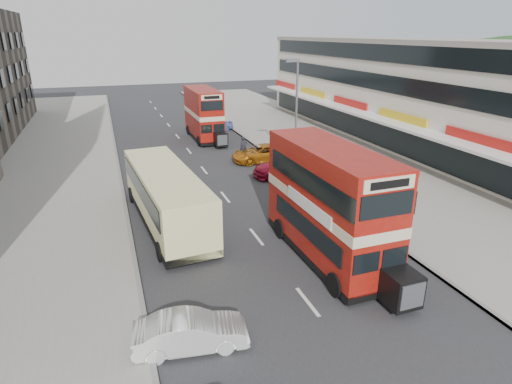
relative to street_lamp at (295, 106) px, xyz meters
name	(u,v)px	position (x,y,z in m)	size (l,w,h in m)	color
ground	(332,334)	(-6.52, -18.00, -4.78)	(160.00, 160.00, 0.00)	#28282B
road_surface	(204,170)	(-6.52, 2.00, -4.78)	(12.00, 90.00, 0.01)	#28282B
pavement_right	(343,155)	(5.48, 2.00, -4.71)	(12.00, 90.00, 0.15)	gray
pavement_left	(29,187)	(-18.52, 2.00, -4.71)	(12.00, 90.00, 0.15)	gray
kerb_left	(120,178)	(-12.62, 2.00, -4.71)	(0.20, 90.00, 0.16)	gray
kerb_right	(279,162)	(-0.42, 2.00, -4.71)	(0.20, 90.00, 0.16)	gray
commercial_row	(413,93)	(13.42, 4.00, -0.09)	(9.90, 46.20, 9.30)	beige
street_lamp	(295,106)	(0.00, 0.00, 0.00)	(1.00, 0.20, 8.12)	slate
bus_main	(329,204)	(-4.13, -13.04, -2.11)	(2.67, 9.26, 5.09)	black
bus_second	(204,114)	(-4.16, 12.14, -2.34)	(2.34, 8.44, 4.65)	black
coach	(166,195)	(-10.53, -6.79, -3.14)	(3.53, 10.70, 2.79)	black
car_left_front	(190,332)	(-11.30, -17.06, -4.17)	(1.31, 3.76, 1.24)	silver
car_right_a	(288,166)	(-1.02, -1.34, -4.03)	(2.11, 5.18, 1.50)	#A6102C
car_right_b	(262,153)	(-1.52, 2.79, -4.10)	(2.29, 4.96, 1.38)	#B96812
car_right_c	(217,125)	(-2.07, 15.47, -4.19)	(1.39, 3.46, 1.18)	#6284C4
pedestrian_near	(349,175)	(1.55, -5.38, -3.77)	(0.64, 0.43, 1.73)	gray
cyclist	(244,153)	(-2.90, 3.44, -4.12)	(0.87, 2.00, 2.00)	gray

